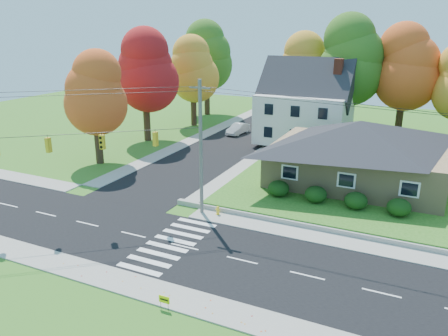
# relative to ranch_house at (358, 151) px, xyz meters

# --- Properties ---
(ground) EXTENTS (120.00, 120.00, 0.00)m
(ground) POSITION_rel_ranch_house_xyz_m (-8.00, -16.00, -3.27)
(ground) COLOR #3D7923
(road_main) EXTENTS (90.00, 8.00, 0.02)m
(road_main) POSITION_rel_ranch_house_xyz_m (-8.00, -16.00, -3.26)
(road_main) COLOR black
(road_main) RESTS_ON ground
(road_cross) EXTENTS (8.00, 44.00, 0.02)m
(road_cross) POSITION_rel_ranch_house_xyz_m (-16.00, 10.00, -3.25)
(road_cross) COLOR black
(road_cross) RESTS_ON ground
(sidewalk_north) EXTENTS (90.00, 2.00, 0.08)m
(sidewalk_north) POSITION_rel_ranch_house_xyz_m (-8.00, -11.00, -3.23)
(sidewalk_north) COLOR #9C9A90
(sidewalk_north) RESTS_ON ground
(sidewalk_south) EXTENTS (90.00, 2.00, 0.08)m
(sidewalk_south) POSITION_rel_ranch_house_xyz_m (-8.00, -21.00, -3.23)
(sidewalk_south) COLOR #9C9A90
(sidewalk_south) RESTS_ON ground
(lawn) EXTENTS (30.00, 30.00, 0.50)m
(lawn) POSITION_rel_ranch_house_xyz_m (5.00, 5.00, -3.02)
(lawn) COLOR #3D7923
(lawn) RESTS_ON ground
(ranch_house) EXTENTS (14.60, 10.60, 5.40)m
(ranch_house) POSITION_rel_ranch_house_xyz_m (0.00, 0.00, 0.00)
(ranch_house) COLOR tan
(ranch_house) RESTS_ON lawn
(colonial_house) EXTENTS (10.40, 8.40, 9.60)m
(colonial_house) POSITION_rel_ranch_house_xyz_m (-7.96, 12.00, 1.32)
(colonial_house) COLOR silver
(colonial_house) RESTS_ON lawn
(hedge_row) EXTENTS (10.70, 1.70, 1.27)m
(hedge_row) POSITION_rel_ranch_house_xyz_m (-0.50, -6.20, -2.13)
(hedge_row) COLOR #163A10
(hedge_row) RESTS_ON lawn
(traffic_infrastructure) EXTENTS (38.10, 10.66, 10.00)m
(traffic_infrastructure) POSITION_rel_ranch_house_xyz_m (-8.15, -14.65, 1.88)
(traffic_infrastructure) COLOR #666059
(traffic_infrastructure) RESTS_ON ground
(tree_lot_0) EXTENTS (6.72, 6.72, 12.51)m
(tree_lot_0) POSITION_rel_ranch_house_xyz_m (-10.00, 18.00, 5.04)
(tree_lot_0) COLOR #3F2A19
(tree_lot_0) RESTS_ON lawn
(tree_lot_1) EXTENTS (7.84, 7.84, 14.60)m
(tree_lot_1) POSITION_rel_ranch_house_xyz_m (-4.00, 17.00, 6.35)
(tree_lot_1) COLOR #3F2A19
(tree_lot_1) RESTS_ON lawn
(tree_lot_2) EXTENTS (7.28, 7.28, 13.56)m
(tree_lot_2) POSITION_rel_ranch_house_xyz_m (2.00, 18.00, 5.70)
(tree_lot_2) COLOR #3F2A19
(tree_lot_2) RESTS_ON lawn
(tree_west_0) EXTENTS (6.16, 6.16, 11.47)m
(tree_west_0) POSITION_rel_ranch_house_xyz_m (-25.00, -4.00, 3.89)
(tree_west_0) COLOR #3F2A19
(tree_west_0) RESTS_ON ground
(tree_west_1) EXTENTS (7.28, 7.28, 13.56)m
(tree_west_1) POSITION_rel_ranch_house_xyz_m (-26.00, 6.00, 5.20)
(tree_west_1) COLOR #3F2A19
(tree_west_1) RESTS_ON ground
(tree_west_2) EXTENTS (6.72, 6.72, 12.51)m
(tree_west_2) POSITION_rel_ranch_house_xyz_m (-25.00, 16.00, 4.54)
(tree_west_2) COLOR #3F2A19
(tree_west_2) RESTS_ON ground
(tree_west_3) EXTENTS (7.84, 7.84, 14.60)m
(tree_west_3) POSITION_rel_ranch_house_xyz_m (-27.00, 24.00, 5.85)
(tree_west_3) COLOR #3F2A19
(tree_west_3) RESTS_ON ground
(white_car) EXTENTS (1.87, 4.27, 1.36)m
(white_car) POSITION_rel_ranch_house_xyz_m (-17.17, 13.71, -2.56)
(white_car) COLOR #BDBDBD
(white_car) RESTS_ON road_cross
(fire_hydrant) EXTENTS (0.42, 0.32, 0.73)m
(fire_hydrant) POSITION_rel_ranch_house_xyz_m (-8.24, -10.64, -2.92)
(fire_hydrant) COLOR yellow
(fire_hydrant) RESTS_ON ground
(yard_sign) EXTENTS (0.59, 0.05, 0.74)m
(yard_sign) POSITION_rel_ranch_house_xyz_m (-5.65, -22.01, -2.74)
(yard_sign) COLOR black
(yard_sign) RESTS_ON ground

